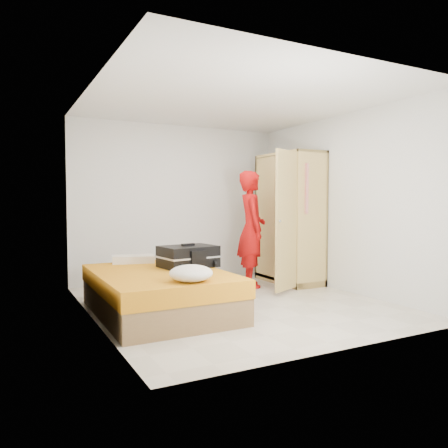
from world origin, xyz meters
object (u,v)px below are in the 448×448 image
round_cushion (191,273)px  wardrobe (289,222)px  person (252,229)px  suitcase (188,257)px  bed (159,292)px

round_cushion → wardrobe: bearing=34.0°
person → suitcase: person is taller
suitcase → bed: bearing=-167.5°
bed → person: (1.82, 0.92, 0.65)m
person → wardrobe: bearing=-75.1°
bed → person: person is taller
person → round_cushion: person is taller
wardrobe → person: size_ratio=1.17×
suitcase → round_cushion: (-0.36, -0.93, -0.05)m
bed → person: bearing=26.8°
bed → wardrobe: wardrobe is taller
bed → suitcase: bearing=20.1°
wardrobe → round_cushion: bearing=-146.0°
bed → wardrobe: size_ratio=0.96×
bed → wardrobe: (2.50, 0.87, 0.75)m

